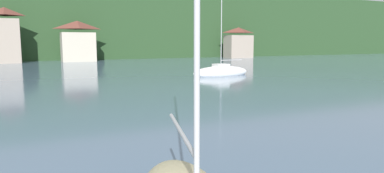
# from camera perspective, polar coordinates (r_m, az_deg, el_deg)

# --- Properties ---
(wooded_hillside) EXTENTS (352.00, 62.88, 43.75)m
(wooded_hillside) POSITION_cam_1_polar(r_m,az_deg,el_deg) (121.77, -14.84, 8.87)
(wooded_hillside) COLOR #264223
(wooded_hillside) RESTS_ON ground_plane
(shore_building_west) EXTENTS (5.40, 4.75, 10.96)m
(shore_building_west) POSITION_cam_1_polar(r_m,az_deg,el_deg) (77.53, -28.59, 7.37)
(shore_building_west) COLOR gray
(shore_building_west) RESTS_ON ground_plane
(shore_building_westcentral) EXTENTS (7.19, 5.30, 8.72)m
(shore_building_westcentral) POSITION_cam_1_polar(r_m,az_deg,el_deg) (78.39, -18.47, 7.07)
(shore_building_westcentral) COLOR #BCB29E
(shore_building_westcentral) RESTS_ON ground_plane
(shore_building_central) EXTENTS (7.23, 4.37, 8.05)m
(shore_building_central) POSITION_cam_1_polar(r_m,az_deg,el_deg) (92.66, 7.72, 7.16)
(shore_building_central) COLOR gray
(shore_building_central) RESTS_ON ground_plane
(sailboat_far_0) EXTENTS (7.93, 2.45, 10.15)m
(sailboat_far_0) POSITION_cam_1_polar(r_m,az_deg,el_deg) (42.97, 4.83, 2.42)
(sailboat_far_0) COLOR white
(sailboat_far_0) RESTS_ON ground_plane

